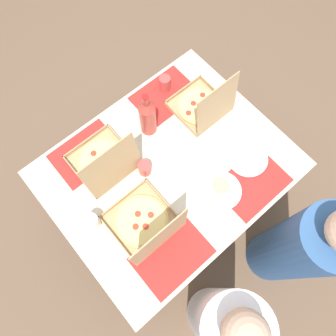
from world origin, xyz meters
TOP-DOWN VIEW (x-y plane):
  - ground_plane at (0.00, 0.00)m, footprint 6.00×6.00m
  - dining_table at (0.00, 0.00)m, footprint 1.25×1.01m
  - placemat_near_left at (-0.28, -0.36)m, footprint 0.36×0.26m
  - placemat_near_right at (0.28, -0.36)m, footprint 0.36×0.26m
  - placemat_far_left at (-0.28, 0.36)m, footprint 0.36×0.26m
  - placemat_far_right at (0.28, 0.36)m, footprint 0.36×0.26m
  - pizza_box_center at (-0.38, -0.14)m, footprint 0.28×0.28m
  - pizza_box_corner_right at (0.29, 0.17)m, footprint 0.31×0.31m
  - pizza_box_edge_far at (0.24, -0.23)m, footprint 0.30×0.30m
  - plate_near_right at (-0.13, 0.28)m, footprint 0.21×0.21m
  - plate_middle at (-0.36, 0.24)m, footprint 0.22×0.22m
  - soda_bottle at (-0.07, -0.25)m, footprint 0.09×0.09m
  - cup_spare at (0.47, -0.01)m, footprint 0.07×0.07m
  - cup_red at (-0.31, -0.39)m, footprint 0.06×0.06m
  - cup_clear_left at (0.10, -0.07)m, footprint 0.07×0.07m
  - fork_by_far_right at (-0.21, 0.06)m, footprint 0.19×0.08m
  - diner_left_seat at (-0.28, 0.77)m, footprint 0.32×0.32m
  - diner_right_seat at (0.28, 0.77)m, footprint 0.32×0.32m

SIDE VIEW (x-z plane):
  - ground_plane at x=0.00m, z-range 0.00..0.00m
  - diner_right_seat at x=0.28m, z-range -0.06..1.06m
  - diner_left_seat at x=-0.28m, z-range -0.06..1.13m
  - dining_table at x=0.00m, z-range 0.26..0.99m
  - placemat_near_left at x=-0.28m, z-range 0.74..0.74m
  - placemat_near_right at x=0.28m, z-range 0.74..0.74m
  - placemat_far_left at x=-0.28m, z-range 0.74..0.74m
  - placemat_far_right at x=0.28m, z-range 0.74..0.74m
  - fork_by_far_right at x=-0.21m, z-range 0.74..0.74m
  - plate_middle at x=-0.36m, z-range 0.74..0.75m
  - plate_near_right at x=-0.13m, z-range 0.73..0.76m
  - cup_clear_left at x=0.10m, z-range 0.74..0.83m
  - pizza_box_center at x=-0.38m, z-range 0.63..0.94m
  - cup_red at x=-0.31m, z-range 0.74..0.84m
  - pizza_box_edge_far at x=0.24m, z-range 0.62..0.96m
  - cup_spare at x=0.47m, z-range 0.74..0.84m
  - pizza_box_corner_right at x=0.29m, z-range 0.62..0.96m
  - soda_bottle at x=-0.07m, z-range 0.71..1.03m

